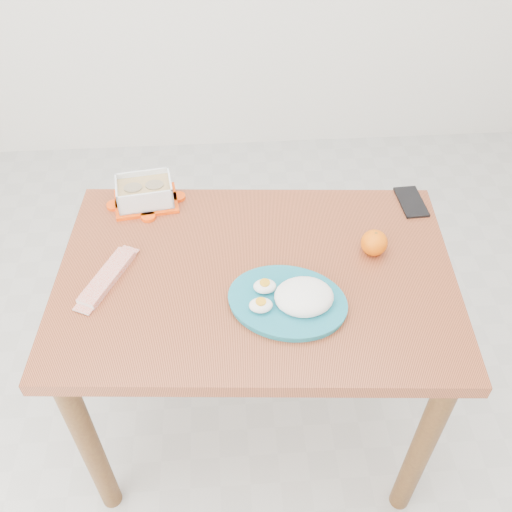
{
  "coord_description": "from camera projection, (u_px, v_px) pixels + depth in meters",
  "views": [
    {
      "loc": [
        0.06,
        -0.97,
        1.82
      ],
      "look_at": [
        0.13,
        0.04,
        0.81
      ],
      "focal_mm": 40.0,
      "sensor_mm": 36.0,
      "label": 1
    }
  ],
  "objects": [
    {
      "name": "food_container",
      "position": [
        145.0,
        193.0,
        1.64
      ],
      "size": [
        0.2,
        0.16,
        0.08
      ],
      "rotation": [
        0.0,
        0.0,
        0.14
      ],
      "color": "#FF4507",
      "rests_on": "dining_table"
    },
    {
      "name": "dining_table",
      "position": [
        256.0,
        302.0,
        1.56
      ],
      "size": [
        1.07,
        0.76,
        0.75
      ],
      "rotation": [
        0.0,
        0.0,
        -0.07
      ],
      "color": "#AF5431",
      "rests_on": "ground"
    },
    {
      "name": "candy_bar",
      "position": [
        107.0,
        277.0,
        1.45
      ],
      "size": [
        0.13,
        0.2,
        0.02
      ],
      "primitive_type": "cube",
      "rotation": [
        0.0,
        0.0,
        1.12
      ],
      "color": "red",
      "rests_on": "dining_table"
    },
    {
      "name": "ground",
      "position": [
        219.0,
        431.0,
        1.97
      ],
      "size": [
        3.5,
        3.5,
        0.0
      ],
      "primitive_type": "plane",
      "color": "#B7B7B2",
      "rests_on": "ground"
    },
    {
      "name": "rice_plate",
      "position": [
        293.0,
        298.0,
        1.38
      ],
      "size": [
        0.36,
        0.36,
        0.08
      ],
      "rotation": [
        0.0,
        0.0,
        -0.32
      ],
      "color": "#187285",
      "rests_on": "dining_table"
    },
    {
      "name": "smartphone",
      "position": [
        411.0,
        202.0,
        1.67
      ],
      "size": [
        0.08,
        0.14,
        0.01
      ],
      "primitive_type": "cube",
      "rotation": [
        0.0,
        0.0,
        0.05
      ],
      "color": "black",
      "rests_on": "dining_table"
    },
    {
      "name": "orange_fruit",
      "position": [
        374.0,
        243.0,
        1.5
      ],
      "size": [
        0.07,
        0.07,
        0.07
      ],
      "primitive_type": "sphere",
      "color": "#E94F04",
      "rests_on": "dining_table"
    }
  ]
}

